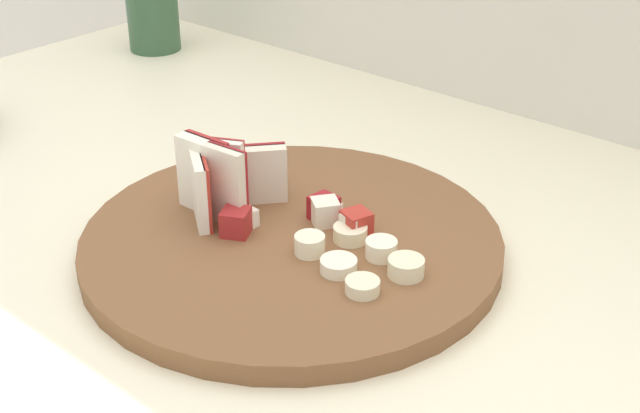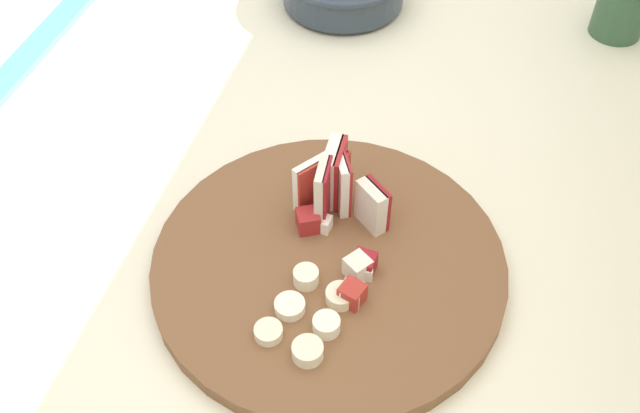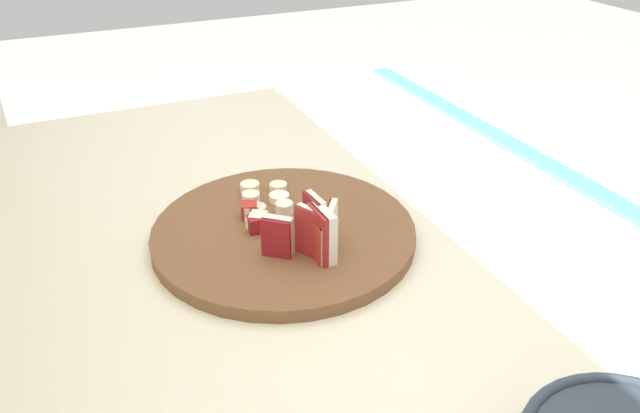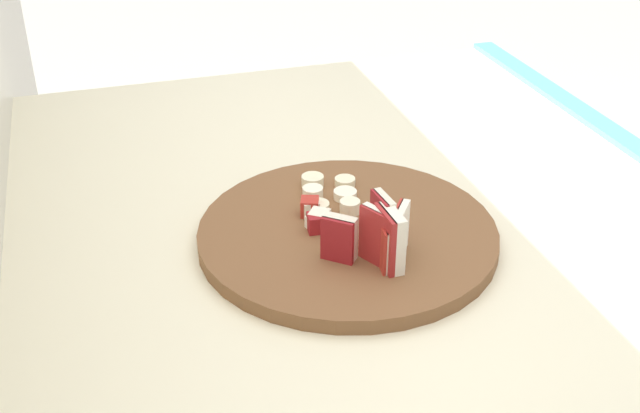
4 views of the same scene
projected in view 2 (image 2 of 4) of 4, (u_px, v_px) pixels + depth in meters
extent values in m
cylinder|color=brown|center=(329.00, 265.00, 0.71)|extent=(0.34, 0.34, 0.02)
cube|color=#B22D23|center=(317.00, 184.00, 0.74)|extent=(0.04, 0.03, 0.06)
cube|color=white|center=(314.00, 181.00, 0.74)|extent=(0.04, 0.03, 0.06)
cube|color=#B22D23|center=(342.00, 180.00, 0.75)|extent=(0.04, 0.01, 0.05)
cube|color=beige|center=(337.00, 178.00, 0.75)|extent=(0.04, 0.01, 0.05)
cube|color=maroon|center=(327.00, 193.00, 0.72)|extent=(0.04, 0.01, 0.07)
cube|color=beige|center=(322.00, 192.00, 0.72)|extent=(0.04, 0.01, 0.07)
cube|color=#A32323|center=(340.00, 174.00, 0.74)|extent=(0.05, 0.01, 0.07)
cube|color=white|center=(332.00, 173.00, 0.74)|extent=(0.05, 0.02, 0.07)
cube|color=#A32323|center=(345.00, 180.00, 0.74)|extent=(0.04, 0.02, 0.06)
cube|color=white|center=(340.00, 181.00, 0.74)|extent=(0.04, 0.03, 0.06)
cube|color=maroon|center=(377.00, 204.00, 0.72)|extent=(0.03, 0.03, 0.05)
cube|color=beige|center=(371.00, 207.00, 0.72)|extent=(0.03, 0.04, 0.05)
cube|color=beige|center=(352.00, 294.00, 0.67)|extent=(0.02, 0.02, 0.02)
cube|color=#EFE5CC|center=(358.00, 267.00, 0.69)|extent=(0.03, 0.03, 0.02)
cube|color=maroon|center=(364.00, 264.00, 0.69)|extent=(0.02, 0.02, 0.02)
cube|color=white|center=(365.00, 271.00, 0.69)|extent=(0.02, 0.02, 0.01)
cube|color=#A32323|center=(308.00, 221.00, 0.73)|extent=(0.03, 0.03, 0.02)
cube|color=white|center=(323.00, 224.00, 0.73)|extent=(0.02, 0.02, 0.02)
cube|color=#B22D23|center=(352.00, 294.00, 0.67)|extent=(0.03, 0.03, 0.02)
cylinder|color=#F4EAC6|center=(306.00, 277.00, 0.68)|extent=(0.02, 0.02, 0.02)
cylinder|color=white|center=(290.00, 306.00, 0.67)|extent=(0.03, 0.03, 0.01)
cylinder|color=beige|center=(268.00, 332.00, 0.65)|extent=(0.03, 0.03, 0.01)
cylinder|color=beige|center=(340.00, 296.00, 0.67)|extent=(0.03, 0.03, 0.01)
cylinder|color=white|center=(326.00, 325.00, 0.65)|extent=(0.02, 0.02, 0.01)
cylinder|color=beige|center=(308.00, 351.00, 0.63)|extent=(0.03, 0.03, 0.01)
cylinder|color=#2D3842|center=(343.00, 1.00, 1.04)|extent=(0.09, 0.09, 0.01)
cylinder|color=#335638|center=(625.00, 0.00, 0.96)|extent=(0.07, 0.07, 0.10)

